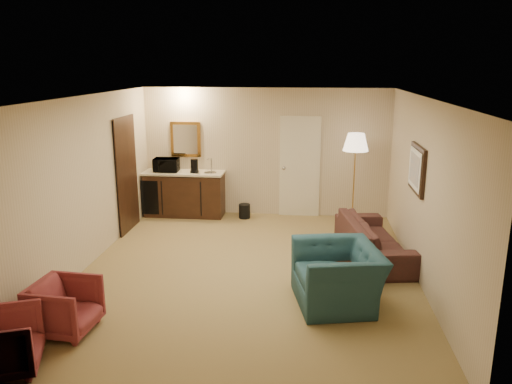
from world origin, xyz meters
TOP-DOWN VIEW (x-y plane):
  - ground at (0.00, 0.00)m, footprint 6.00×6.00m
  - room_walls at (-0.10, 0.77)m, footprint 5.02×6.01m
  - wetbar_cabinet at (-1.65, 2.72)m, footprint 1.64×0.58m
  - sofa at (1.95, 0.78)m, footprint 0.94×2.16m
  - teal_armchair at (1.29, -0.92)m, footprint 1.00×1.31m
  - rose_chair_near at (-1.90, -2.00)m, footprint 0.68×0.72m
  - rose_chair_far at (-2.15, -2.80)m, footprint 0.83×0.86m
  - coffee_table at (1.39, -0.70)m, footprint 0.86×0.68m
  - floor_lamp at (1.75, 2.40)m, footprint 0.52×0.52m
  - waste_bin at (-0.40, 2.65)m, footprint 0.24×0.24m
  - microwave at (-2.01, 2.71)m, footprint 0.51×0.30m
  - coffee_maker at (-1.41, 2.66)m, footprint 0.16×0.16m

SIDE VIEW (x-z plane):
  - ground at x=0.00m, z-range 0.00..0.00m
  - waste_bin at x=-0.40m, z-range 0.00..0.29m
  - coffee_table at x=1.39m, z-range 0.00..0.44m
  - rose_chair_near at x=-1.90m, z-range 0.00..0.70m
  - rose_chair_far at x=-2.15m, z-range 0.00..0.70m
  - sofa at x=1.95m, z-range 0.00..0.82m
  - wetbar_cabinet at x=-1.65m, z-range 0.00..0.92m
  - teal_armchair at x=1.29m, z-range 0.00..1.03m
  - floor_lamp at x=1.75m, z-range 0.00..1.81m
  - coffee_maker at x=-1.41m, z-range 0.92..1.20m
  - microwave at x=-2.01m, z-range 0.92..1.26m
  - room_walls at x=-0.10m, z-range 0.41..3.02m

